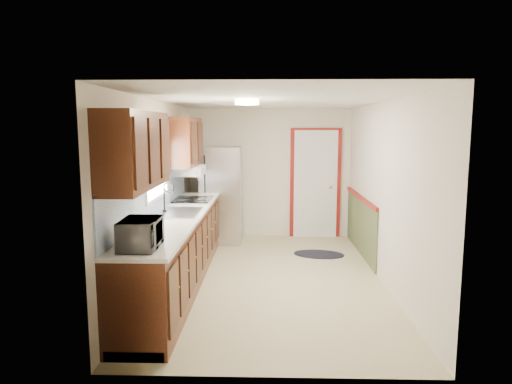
{
  "coord_description": "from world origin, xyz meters",
  "views": [
    {
      "loc": [
        -0.03,
        -6.01,
        2.04
      ],
      "look_at": [
        -0.2,
        0.31,
        1.15
      ],
      "focal_mm": 32.0,
      "sensor_mm": 36.0,
      "label": 1
    }
  ],
  "objects": [
    {
      "name": "cooktop",
      "position": [
        -1.19,
        0.89,
        0.95
      ],
      "size": [
        0.55,
        0.66,
        0.02
      ],
      "primitive_type": "cube",
      "color": "black",
      "rests_on": "kitchen_run"
    },
    {
      "name": "refrigerator",
      "position": [
        -0.87,
        2.05,
        0.86
      ],
      "size": [
        0.72,
        0.72,
        1.71
      ],
      "rotation": [
        0.0,
        0.0,
        0.01
      ],
      "color": "#B7B7BC",
      "rests_on": "ground"
    },
    {
      "name": "back_wall_trim",
      "position": [
        0.99,
        2.21,
        0.89
      ],
      "size": [
        1.12,
        2.3,
        2.08
      ],
      "color": "maroon",
      "rests_on": "ground"
    },
    {
      "name": "kitchen_run",
      "position": [
        -1.24,
        -0.29,
        0.81
      ],
      "size": [
        0.63,
        4.0,
        2.2
      ],
      "color": "#3B1A0D",
      "rests_on": "ground"
    },
    {
      "name": "ceiling_fixture",
      "position": [
        -0.3,
        -0.2,
        2.36
      ],
      "size": [
        0.3,
        0.3,
        0.06
      ],
      "primitive_type": "cylinder",
      "color": "#FFD88C",
      "rests_on": "room_shell"
    },
    {
      "name": "room_shell",
      "position": [
        0.0,
        0.0,
        1.2
      ],
      "size": [
        3.2,
        5.2,
        2.52
      ],
      "color": "tan",
      "rests_on": "ground"
    },
    {
      "name": "microwave",
      "position": [
        -1.2,
        -1.95,
        1.11
      ],
      "size": [
        0.28,
        0.5,
        0.33
      ],
      "primitive_type": "imported",
      "rotation": [
        0.0,
        0.0,
        1.6
      ],
      "color": "white",
      "rests_on": "kitchen_run"
    },
    {
      "name": "rug",
      "position": [
        0.8,
        1.21,
        0.01
      ],
      "size": [
        0.9,
        0.67,
        0.01
      ],
      "primitive_type": "ellipsoid",
      "rotation": [
        0.0,
        0.0,
        -0.19
      ],
      "color": "black",
      "rests_on": "ground"
    }
  ]
}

